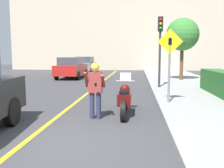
# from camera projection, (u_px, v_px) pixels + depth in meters

# --- Properties ---
(ground_plane) EXTENTS (80.00, 80.00, 0.00)m
(ground_plane) POSITION_uv_depth(u_px,v_px,m) (50.00, 144.00, 5.31)
(ground_plane) COLOR #38383A
(sidewalk_curb) EXTENTS (4.40, 44.00, 0.15)m
(sidewalk_curb) POSITION_uv_depth(u_px,v_px,m) (221.00, 107.00, 8.77)
(sidewalk_curb) COLOR gray
(sidewalk_curb) RESTS_ON ground
(road_center_line) EXTENTS (0.12, 36.00, 0.01)m
(road_center_line) POSITION_uv_depth(u_px,v_px,m) (83.00, 97.00, 11.29)
(road_center_line) COLOR yellow
(road_center_line) RESTS_ON ground
(building_backdrop) EXTENTS (28.00, 1.20, 9.93)m
(building_backdrop) POSITION_uv_depth(u_px,v_px,m) (122.00, 29.00, 30.41)
(building_backdrop) COLOR beige
(building_backdrop) RESTS_ON ground
(motorcycle) EXTENTS (0.62, 2.20, 1.29)m
(motorcycle) POSITION_uv_depth(u_px,v_px,m) (125.00, 99.00, 7.88)
(motorcycle) COLOR black
(motorcycle) RESTS_ON ground
(person_biker) EXTENTS (0.59, 0.46, 1.67)m
(person_biker) POSITION_uv_depth(u_px,v_px,m) (95.00, 85.00, 7.32)
(person_biker) COLOR #282D4C
(person_biker) RESTS_ON ground
(crossing_sign) EXTENTS (0.91, 0.08, 2.66)m
(crossing_sign) POSITION_uv_depth(u_px,v_px,m) (170.00, 59.00, 8.99)
(crossing_sign) COLOR slate
(crossing_sign) RESTS_ON sidewalk_curb
(traffic_light) EXTENTS (0.26, 0.30, 3.72)m
(traffic_light) POSITION_uv_depth(u_px,v_px,m) (160.00, 39.00, 13.17)
(traffic_light) COLOR #2D2D30
(traffic_light) RESTS_ON sidewalk_curb
(street_tree) EXTENTS (2.23, 2.23, 4.24)m
(street_tree) POSITION_uv_depth(u_px,v_px,m) (182.00, 35.00, 17.10)
(street_tree) COLOR brown
(street_tree) RESTS_ON sidewalk_curb
(parked_car_red) EXTENTS (1.88, 4.20, 1.68)m
(parked_car_red) POSITION_uv_depth(u_px,v_px,m) (71.00, 68.00, 20.00)
(parked_car_red) COLOR black
(parked_car_red) RESTS_ON ground
(parked_car_grey) EXTENTS (1.88, 4.20, 1.68)m
(parked_car_grey) POSITION_uv_depth(u_px,v_px,m) (85.00, 65.00, 25.87)
(parked_car_grey) COLOR black
(parked_car_grey) RESTS_ON ground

